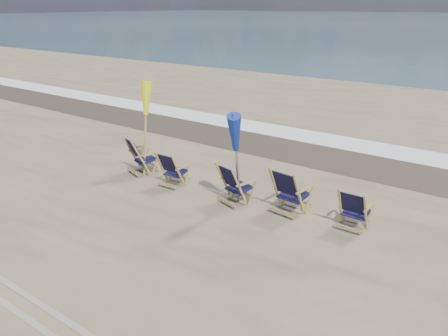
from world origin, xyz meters
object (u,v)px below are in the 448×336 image
Objects in this scene: beach_chair_3 at (299,196)px; beach_chair_4 at (365,214)px; beach_chair_2 at (239,188)px; umbrella_blue at (237,129)px; beach_chair_0 at (140,159)px; beach_chair_1 at (178,172)px; umbrella_yellow at (143,104)px.

beach_chair_4 is at bearing -166.01° from beach_chair_3.
beach_chair_2 is 1.30m from umbrella_blue.
umbrella_blue is at bearing -161.29° from beach_chair_0.
beach_chair_1 is 0.87× the size of beach_chair_3.
umbrella_yellow is 1.03× the size of umbrella_blue.
beach_chair_4 is (1.34, 0.16, -0.08)m from beach_chair_3.
beach_chair_3 is 1.18× the size of beach_chair_4.
beach_chair_1 is 0.95× the size of beach_chair_2.
umbrella_yellow is (-4.48, 0.13, 1.33)m from beach_chair_3.
umbrella_blue is (3.02, -0.06, 1.28)m from beach_chair_0.
beach_chair_1 is 2.04m from umbrella_yellow.
beach_chair_0 is at bearing 178.81° from umbrella_blue.
beach_chair_3 reaches higher than beach_chair_2.
umbrella_yellow is (-3.20, 0.43, 1.37)m from beach_chair_2.
beach_chair_0 reaches higher than beach_chair_2.
umbrella_yellow reaches higher than beach_chair_4.
beach_chair_1 is 0.39× the size of umbrella_yellow.
umbrella_yellow is at bearing -17.58° from beach_chair_1.
umbrella_yellow reaches higher than beach_chair_2.
umbrella_yellow reaches higher than beach_chair_1.
beach_chair_0 is 0.43× the size of umbrella_yellow.
beach_chair_0 is 3.09m from beach_chair_2.
beach_chair_4 is (4.39, 0.44, -0.01)m from beach_chair_1.
beach_chair_3 is (1.27, 0.30, 0.04)m from beach_chair_2.
beach_chair_4 is (2.62, 0.46, -0.04)m from beach_chair_2.
beach_chair_3 is at bearing -157.18° from beach_chair_0.
umbrella_yellow is at bearing 1.00° from beach_chair_4.
beach_chair_2 is 0.92× the size of beach_chair_3.
beach_chair_1 reaches higher than beach_chair_4.
beach_chair_0 is 0.96× the size of beach_chair_3.
beach_chair_3 is at bearing 7.61° from beach_chair_4.
beach_chair_2 reaches higher than beach_chair_4.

